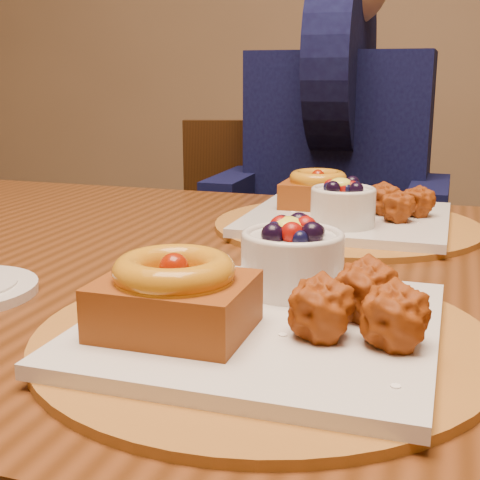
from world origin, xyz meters
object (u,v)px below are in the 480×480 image
Objects in this scene: place_setting_far at (345,213)px; chair_far at (270,292)px; place_setting_near at (261,307)px; diner at (340,135)px; dining_table at (314,333)px.

place_setting_far is 0.44× the size of chair_far.
place_setting_near is 0.99m from chair_far.
place_setting_near is 1.00× the size of place_setting_far.
diner is at bearing 95.97° from place_setting_near.
chair_far is (-0.24, 0.70, -0.20)m from dining_table.
chair_far reaches higher than dining_table.
place_setting_near is (-0.00, -0.21, 0.10)m from dining_table.
dining_table is at bearing -86.65° from chair_far.
place_setting_far is at bearing 89.89° from place_setting_near.
place_setting_far reaches higher than dining_table.
diner is (-0.11, 0.77, 0.16)m from dining_table.
chair_far is at bearing 104.66° from place_setting_near.
place_setting_near reaches higher than place_setting_far.
dining_table is 1.85× the size of chair_far.
chair_far is at bearing -168.35° from diner.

